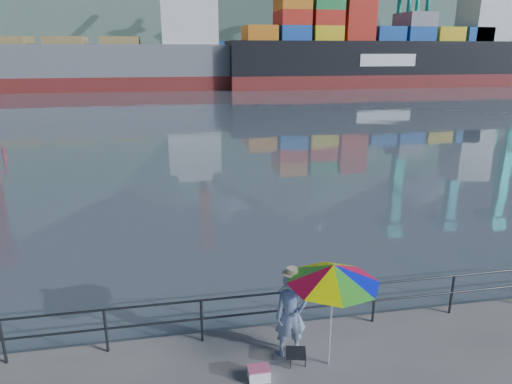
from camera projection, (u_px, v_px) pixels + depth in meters
harbor_water at (172, 72)px, 130.56m from camera, size 500.00×280.00×0.00m
far_dock at (222, 80)px, 97.64m from camera, size 200.00×40.00×0.40m
guardrail at (247, 315)px, 10.07m from camera, size 22.00×0.06×1.03m
container_stacks at (326, 65)px, 101.85m from camera, size 58.00×8.40×7.80m
fisherman at (291, 315)px, 9.35m from camera, size 0.68×0.46×1.84m
beach_umbrella at (333, 274)px, 8.70m from camera, size 2.09×2.09×2.23m
folding_stool at (296, 357)px, 9.29m from camera, size 0.48×0.48×0.26m
cooler_bag at (259, 374)px, 8.83m from camera, size 0.41×0.28×0.24m
fishing_rod at (280, 324)px, 10.65m from camera, size 0.23×1.59×1.13m
bulk_carrier at (95, 63)px, 75.03m from camera, size 54.85×9.49×14.50m
container_ship at (386, 51)px, 81.21m from camera, size 53.41×8.90×18.10m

